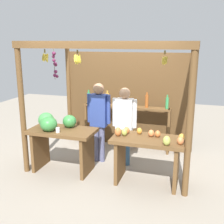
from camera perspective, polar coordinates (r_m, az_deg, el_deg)
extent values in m
plane|color=gray|center=(5.87, 0.56, -9.83)|extent=(12.00, 12.00, 0.00)
cylinder|color=brown|center=(5.27, -17.85, 0.46)|extent=(0.10, 0.10, 2.40)
cylinder|color=brown|center=(4.34, 15.55, -2.25)|extent=(0.10, 0.10, 2.40)
cylinder|color=brown|center=(6.88, -8.81, 4.11)|extent=(0.10, 0.10, 2.40)
cylinder|color=brown|center=(6.20, 16.21, 2.59)|extent=(0.10, 0.10, 2.40)
cube|color=brown|center=(4.45, -3.00, 13.53)|extent=(3.01, 0.12, 0.12)
cube|color=brown|center=(5.94, -13.35, 13.37)|extent=(0.12, 2.01, 0.12)
cube|color=brown|center=(5.13, 16.83, 13.06)|extent=(0.12, 2.01, 0.12)
cube|color=#52381E|center=(6.43, 3.08, 2.45)|extent=(2.91, 0.04, 2.16)
cylinder|color=brown|center=(5.03, -13.56, 12.00)|extent=(0.02, 0.02, 0.06)
ellipsoid|color=gold|center=(5.02, -13.15, 10.53)|extent=(0.04, 0.06, 0.13)
ellipsoid|color=gold|center=(5.05, -13.07, 10.90)|extent=(0.07, 0.07, 0.14)
ellipsoid|color=gold|center=(5.07, -13.20, 10.75)|extent=(0.06, 0.04, 0.13)
ellipsoid|color=gold|center=(5.06, -13.58, 10.83)|extent=(0.07, 0.07, 0.14)
ellipsoid|color=gold|center=(5.06, -13.88, 10.78)|extent=(0.04, 0.08, 0.13)
ellipsoid|color=gold|center=(5.03, -13.78, 10.67)|extent=(0.05, 0.05, 0.14)
ellipsoid|color=gold|center=(5.01, -13.66, 10.88)|extent=(0.06, 0.04, 0.13)
ellipsoid|color=gold|center=(5.00, -13.38, 10.58)|extent=(0.07, 0.07, 0.14)
cylinder|color=brown|center=(4.63, -7.08, 12.12)|extent=(0.02, 0.02, 0.06)
ellipsoid|color=yellow|center=(4.63, -6.57, 10.60)|extent=(0.04, 0.08, 0.15)
ellipsoid|color=yellow|center=(4.66, -6.69, 10.87)|extent=(0.06, 0.05, 0.15)
ellipsoid|color=yellow|center=(4.67, -6.92, 10.43)|extent=(0.07, 0.04, 0.15)
ellipsoid|color=yellow|center=(4.66, -7.30, 10.51)|extent=(0.05, 0.07, 0.15)
ellipsoid|color=yellow|center=(4.64, -7.57, 10.84)|extent=(0.06, 0.08, 0.15)
ellipsoid|color=yellow|center=(4.62, -7.35, 10.78)|extent=(0.09, 0.06, 0.15)
ellipsoid|color=yellow|center=(4.62, -6.94, 10.72)|extent=(0.07, 0.07, 0.15)
cylinder|color=brown|center=(4.39, 10.74, 11.86)|extent=(0.02, 0.02, 0.06)
ellipsoid|color=gold|center=(4.39, 10.97, 10.38)|extent=(0.04, 0.08, 0.13)
ellipsoid|color=gold|center=(4.43, 10.97, 10.27)|extent=(0.07, 0.06, 0.13)
ellipsoid|color=gold|center=(4.43, 10.53, 10.32)|extent=(0.06, 0.05, 0.13)
ellipsoid|color=gold|center=(4.40, 10.39, 10.22)|extent=(0.04, 0.07, 0.13)
ellipsoid|color=gold|center=(4.38, 10.50, 10.18)|extent=(0.07, 0.05, 0.13)
ellipsoid|color=gold|center=(4.37, 10.84, 10.37)|extent=(0.08, 0.06, 0.13)
cylinder|color=#4C422D|center=(5.27, -11.68, 9.52)|extent=(0.01, 0.01, 0.55)
sphere|color=#511938|center=(5.23, -11.78, 11.62)|extent=(0.07, 0.07, 0.07)
sphere|color=#511938|center=(5.27, -11.87, 11.02)|extent=(0.06, 0.06, 0.06)
sphere|color=#601E42|center=(5.25, -11.77, 10.30)|extent=(0.06, 0.06, 0.06)
sphere|color=#511938|center=(5.24, -11.54, 9.63)|extent=(0.07, 0.07, 0.07)
sphere|color=#601E42|center=(5.26, -11.40, 9.41)|extent=(0.06, 0.06, 0.06)
sphere|color=#601E42|center=(5.29, -11.43, 8.07)|extent=(0.07, 0.07, 0.07)
sphere|color=#601E42|center=(5.31, -11.17, 7.16)|extent=(0.06, 0.06, 0.06)
sphere|color=#601E42|center=(5.29, -11.58, 7.34)|extent=(0.07, 0.07, 0.07)
cube|color=brown|center=(5.25, -10.12, -3.84)|extent=(1.22, 0.64, 0.06)
cube|color=brown|center=(5.62, -14.42, -7.27)|extent=(0.06, 0.58, 0.75)
cube|color=brown|center=(5.19, -5.06, -8.66)|extent=(0.06, 0.58, 0.75)
ellipsoid|color=#38843D|center=(5.16, -12.81, -2.40)|extent=(0.34, 0.34, 0.27)
ellipsoid|color=#38843D|center=(5.30, -8.67, -1.90)|extent=(0.36, 0.36, 0.24)
ellipsoid|color=#429347|center=(5.40, -13.29, -1.59)|extent=(0.32, 0.32, 0.28)
cylinder|color=white|center=(5.07, -11.00, -3.64)|extent=(0.07, 0.07, 0.09)
cube|color=brown|center=(4.76, 7.39, -5.66)|extent=(1.22, 0.64, 0.06)
cube|color=brown|center=(5.01, 1.65, -9.52)|extent=(0.06, 0.58, 0.75)
cube|color=brown|center=(4.86, 13.02, -10.66)|extent=(0.06, 0.58, 0.75)
ellipsoid|color=#A8B24C|center=(4.45, 11.08, -5.77)|extent=(0.14, 0.14, 0.16)
ellipsoid|color=#CC7038|center=(4.79, 1.23, -4.04)|extent=(0.16, 0.16, 0.16)
ellipsoid|color=#A8B24C|center=(4.80, 2.54, -4.15)|extent=(0.13, 0.13, 0.13)
ellipsoid|color=#E07F47|center=(4.81, 8.01, -4.31)|extent=(0.14, 0.14, 0.12)
ellipsoid|color=gold|center=(4.70, 14.04, -5.03)|extent=(0.13, 0.13, 0.12)
ellipsoid|color=#E07F47|center=(4.53, 13.79, -5.71)|extent=(0.12, 0.12, 0.13)
ellipsoid|color=gold|center=(4.91, 5.61, -3.87)|extent=(0.11, 0.11, 0.11)
ellipsoid|color=#CC7038|center=(4.80, 9.30, -4.42)|extent=(0.13, 0.13, 0.12)
ellipsoid|color=#CC7038|center=(4.92, 3.01, -3.75)|extent=(0.15, 0.15, 0.12)
cube|color=brown|center=(6.61, -5.05, -2.45)|extent=(0.05, 0.20, 1.00)
cube|color=brown|center=(6.17, 11.49, -3.92)|extent=(0.05, 0.20, 1.00)
cube|color=brown|center=(6.19, 2.98, 1.04)|extent=(1.89, 0.22, 0.04)
cylinder|color=#338C4C|center=(6.43, -4.76, 2.87)|extent=(0.07, 0.07, 0.26)
cylinder|color=#338C4C|center=(6.40, -4.78, 4.26)|extent=(0.03, 0.03, 0.06)
cylinder|color=gold|center=(6.28, -0.95, 2.67)|extent=(0.08, 0.08, 0.26)
cylinder|color=gold|center=(6.25, -0.95, 4.12)|extent=(0.04, 0.04, 0.06)
cylinder|color=#338C4C|center=(6.17, 2.96, 2.23)|extent=(0.06, 0.06, 0.22)
cylinder|color=#338C4C|center=(6.14, 2.98, 3.52)|extent=(0.03, 0.03, 0.06)
cylinder|color=#994C1E|center=(6.07, 7.11, 2.19)|extent=(0.07, 0.07, 0.27)
cylinder|color=#994C1E|center=(6.03, 7.15, 3.74)|extent=(0.03, 0.03, 0.06)
cylinder|color=#338C4C|center=(6.01, 11.17, 1.77)|extent=(0.07, 0.07, 0.24)
cylinder|color=#338C4C|center=(5.98, 11.24, 3.18)|extent=(0.03, 0.03, 0.06)
cylinder|color=slate|center=(5.73, -3.20, -6.37)|extent=(0.11, 0.11, 0.75)
cylinder|color=slate|center=(5.69, -2.06, -6.50)|extent=(0.11, 0.11, 0.75)
cube|color=#2D428C|center=(5.50, -2.71, 0.36)|extent=(0.32, 0.19, 0.64)
cylinder|color=#2D428C|center=(5.57, -4.65, 0.82)|extent=(0.08, 0.08, 0.57)
cylinder|color=#2D428C|center=(5.43, -0.73, 0.53)|extent=(0.08, 0.08, 0.57)
sphere|color=#997051|center=(5.42, -2.76, 4.75)|extent=(0.22, 0.22, 0.22)
cylinder|color=#33577B|center=(5.57, 1.89, -7.13)|extent=(0.11, 0.11, 0.73)
cylinder|color=#33577B|center=(5.54, 3.10, -7.26)|extent=(0.11, 0.11, 0.73)
cube|color=white|center=(5.35, 2.57, -0.50)|extent=(0.32, 0.19, 0.61)
cylinder|color=white|center=(5.39, 0.52, -0.02)|extent=(0.08, 0.08, 0.55)
cylinder|color=white|center=(5.30, 4.67, -0.34)|extent=(0.08, 0.08, 0.55)
sphere|color=tan|center=(5.26, 2.62, 3.84)|extent=(0.21, 0.21, 0.21)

